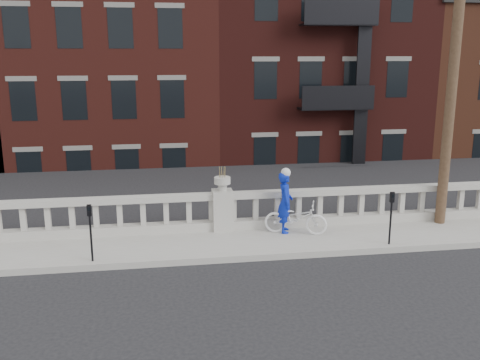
# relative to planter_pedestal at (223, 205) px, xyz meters

# --- Properties ---
(ground) EXTENTS (120.00, 120.00, 0.00)m
(ground) POSITION_rel_planter_pedestal_xyz_m (0.00, -3.95, -0.83)
(ground) COLOR black
(ground) RESTS_ON ground
(sidewalk) EXTENTS (32.00, 2.20, 0.15)m
(sidewalk) POSITION_rel_planter_pedestal_xyz_m (0.00, -0.95, -0.76)
(sidewalk) COLOR #99968E
(sidewalk) RESTS_ON ground
(balustrade) EXTENTS (28.00, 0.34, 1.03)m
(balustrade) POSITION_rel_planter_pedestal_xyz_m (0.00, 0.00, -0.19)
(balustrade) COLOR #99968E
(balustrade) RESTS_ON sidewalk
(planter_pedestal) EXTENTS (0.55, 0.55, 1.76)m
(planter_pedestal) POSITION_rel_planter_pedestal_xyz_m (0.00, 0.00, 0.00)
(planter_pedestal) COLOR #99968E
(planter_pedestal) RESTS_ON sidewalk
(lower_level) EXTENTS (80.00, 44.00, 20.80)m
(lower_level) POSITION_rel_planter_pedestal_xyz_m (0.56, 19.09, 1.80)
(lower_level) COLOR #605E59
(lower_level) RESTS_ON ground
(utility_pole) EXTENTS (1.60, 0.28, 10.00)m
(utility_pole) POSITION_rel_planter_pedestal_xyz_m (6.20, -0.35, 4.41)
(utility_pole) COLOR #422D1E
(utility_pole) RESTS_ON sidewalk
(parking_meter_a) EXTENTS (0.10, 0.09, 1.36)m
(parking_meter_a) POSITION_rel_planter_pedestal_xyz_m (-3.28, -1.80, 0.17)
(parking_meter_a) COLOR black
(parking_meter_a) RESTS_ON sidewalk
(parking_meter_b) EXTENTS (0.10, 0.09, 1.36)m
(parking_meter_b) POSITION_rel_planter_pedestal_xyz_m (4.02, -1.80, 0.17)
(parking_meter_b) COLOR black
(parking_meter_b) RESTS_ON sidewalk
(bicycle) EXTENTS (1.77, 1.11, 0.88)m
(bicycle) POSITION_rel_planter_pedestal_xyz_m (1.88, -0.65, -0.24)
(bicycle) COLOR white
(bicycle) RESTS_ON sidewalk
(cyclist) EXTENTS (0.50, 0.66, 1.66)m
(cyclist) POSITION_rel_planter_pedestal_xyz_m (1.63, -0.45, 0.15)
(cyclist) COLOR #0B21AB
(cyclist) RESTS_ON sidewalk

